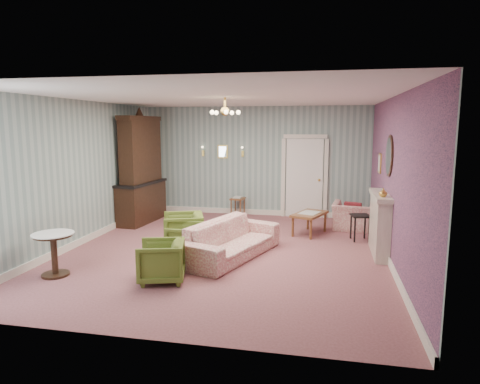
% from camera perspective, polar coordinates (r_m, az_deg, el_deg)
% --- Properties ---
extents(floor, '(7.00, 7.00, 0.00)m').
position_cam_1_polar(floor, '(8.24, -1.94, -7.97)').
color(floor, '#94565A').
rests_on(floor, ground).
extents(ceiling, '(7.00, 7.00, 0.00)m').
position_cam_1_polar(ceiling, '(7.90, -2.05, 12.61)').
color(ceiling, white).
rests_on(ceiling, ground).
extents(wall_back, '(6.00, 0.00, 6.00)m').
position_cam_1_polar(wall_back, '(11.35, 2.13, 4.15)').
color(wall_back, gray).
rests_on(wall_back, ground).
extents(wall_front, '(6.00, 0.00, 6.00)m').
position_cam_1_polar(wall_front, '(4.65, -12.10, -2.95)').
color(wall_front, gray).
rests_on(wall_front, ground).
extents(wall_left, '(0.00, 7.00, 7.00)m').
position_cam_1_polar(wall_left, '(9.11, -20.68, 2.41)').
color(wall_left, gray).
rests_on(wall_left, ground).
extents(wall_right, '(0.00, 7.00, 7.00)m').
position_cam_1_polar(wall_right, '(7.81, 19.96, 1.46)').
color(wall_right, gray).
rests_on(wall_right, ground).
extents(wall_right_floral, '(0.00, 7.00, 7.00)m').
position_cam_1_polar(wall_right_floral, '(7.81, 19.85, 1.46)').
color(wall_right_floral, '#BD5E7F').
rests_on(wall_right_floral, ground).
extents(door, '(1.12, 0.12, 2.16)m').
position_cam_1_polar(door, '(11.21, 8.66, 2.10)').
color(door, white).
rests_on(door, floor).
extents(olive_chair_a, '(0.80, 0.83, 0.70)m').
position_cam_1_polar(olive_chair_a, '(6.73, -10.57, -8.87)').
color(olive_chair_a, '#5A6C25').
rests_on(olive_chair_a, floor).
extents(olive_chair_b, '(0.66, 0.71, 0.71)m').
position_cam_1_polar(olive_chair_b, '(7.75, -6.98, -6.38)').
color(olive_chair_b, '#5A6C25').
rests_on(olive_chair_b, floor).
extents(olive_chair_c, '(0.92, 0.95, 0.77)m').
position_cam_1_polar(olive_chair_c, '(8.41, -7.67, -4.96)').
color(olive_chair_c, '#5A6C25').
rests_on(olive_chair_c, floor).
extents(sofa_chintz, '(1.37, 2.38, 0.89)m').
position_cam_1_polar(sofa_chintz, '(7.78, -1.22, -5.56)').
color(sofa_chintz, '#A7434E').
rests_on(sofa_chintz, floor).
extents(wingback_chair, '(1.05, 0.75, 0.85)m').
position_cam_1_polar(wingback_chair, '(10.14, 15.18, -2.58)').
color(wingback_chair, '#A7434E').
rests_on(wingback_chair, floor).
extents(dresser, '(0.72, 1.72, 2.79)m').
position_cam_1_polar(dresser, '(10.76, -13.25, 3.35)').
color(dresser, black).
rests_on(dresser, floor).
extents(fireplace, '(0.30, 1.40, 1.16)m').
position_cam_1_polar(fireplace, '(8.33, 18.29, -4.10)').
color(fireplace, beige).
rests_on(fireplace, floor).
extents(mantel_vase, '(0.15, 0.15, 0.15)m').
position_cam_1_polar(mantel_vase, '(7.81, 18.71, -0.07)').
color(mantel_vase, gold).
rests_on(mantel_vase, fireplace).
extents(oval_mirror, '(0.04, 0.76, 0.84)m').
position_cam_1_polar(oval_mirror, '(8.16, 19.42, 4.61)').
color(oval_mirror, white).
rests_on(oval_mirror, wall_right).
extents(framed_print, '(0.04, 0.34, 0.42)m').
position_cam_1_polar(framed_print, '(9.51, 18.31, 3.70)').
color(framed_print, gold).
rests_on(framed_print, wall_right).
extents(coffee_table, '(0.84, 1.08, 0.49)m').
position_cam_1_polar(coffee_table, '(9.56, 9.32, -4.19)').
color(coffee_table, brown).
rests_on(coffee_table, floor).
extents(side_table_black, '(0.44, 0.44, 0.56)m').
position_cam_1_polar(side_table_black, '(9.24, 15.84, -4.66)').
color(side_table_black, black).
rests_on(side_table_black, floor).
extents(pedestal_table, '(0.73, 0.73, 0.71)m').
position_cam_1_polar(pedestal_table, '(7.46, -23.72, -7.70)').
color(pedestal_table, black).
rests_on(pedestal_table, floor).
extents(nesting_table, '(0.38, 0.46, 0.55)m').
position_cam_1_polar(nesting_table, '(11.25, -0.30, -1.94)').
color(nesting_table, brown).
rests_on(nesting_table, floor).
extents(gilt_mirror_back, '(0.28, 0.06, 0.36)m').
position_cam_1_polar(gilt_mirror_back, '(11.48, -2.35, 5.45)').
color(gilt_mirror_back, gold).
rests_on(gilt_mirror_back, wall_back).
extents(sconce_left, '(0.16, 0.12, 0.30)m').
position_cam_1_polar(sconce_left, '(11.60, -5.02, 5.46)').
color(sconce_left, gold).
rests_on(sconce_left, wall_back).
extents(sconce_right, '(0.16, 0.12, 0.30)m').
position_cam_1_polar(sconce_right, '(11.34, 0.34, 5.42)').
color(sconce_right, gold).
rests_on(sconce_right, wall_back).
extents(chandelier, '(0.56, 0.56, 0.36)m').
position_cam_1_polar(chandelier, '(7.89, -2.04, 10.65)').
color(chandelier, gold).
rests_on(chandelier, ceiling).
extents(burgundy_cushion, '(0.41, 0.28, 0.39)m').
position_cam_1_polar(burgundy_cushion, '(9.98, 14.96, -2.44)').
color(burgundy_cushion, maroon).
rests_on(burgundy_cushion, wingback_chair).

